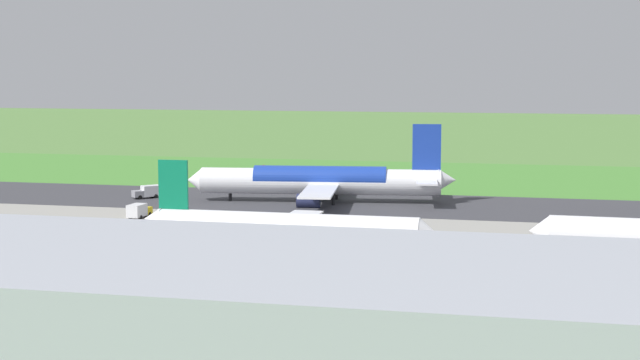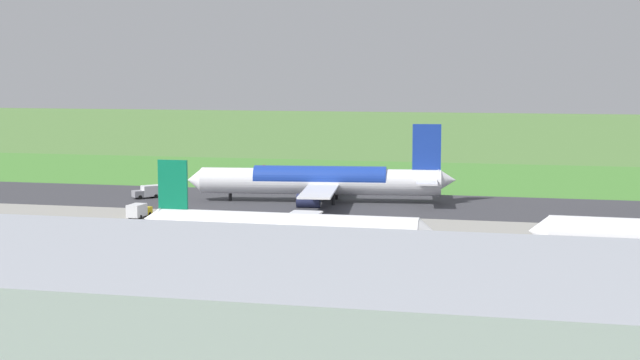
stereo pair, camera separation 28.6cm
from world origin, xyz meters
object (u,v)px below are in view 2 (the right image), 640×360
(airliner_parked_mid, at_px, (283,227))
(traffic_cone_orange, at_px, (254,172))
(airliner_main, at_px, (322,181))
(service_truck_fuel, at_px, (139,211))
(service_truck_baggage, at_px, (148,192))
(no_stopping_sign, at_px, (264,170))

(airliner_parked_mid, height_order, traffic_cone_orange, airliner_parked_mid)
(airliner_main, xyz_separation_m, service_truck_fuel, (27.30, 27.31, -2.95))
(service_truck_baggage, bearing_deg, airliner_main, -176.11)
(airliner_parked_mid, xyz_separation_m, service_truck_baggage, (42.07, -47.76, -2.15))
(airliner_main, distance_m, service_truck_baggage, 36.50)
(service_truck_baggage, distance_m, traffic_cone_orange, 51.28)
(airliner_parked_mid, bearing_deg, service_truck_baggage, -48.62)
(airliner_main, relative_size, no_stopping_sign, 19.06)
(service_truck_fuel, bearing_deg, airliner_main, -134.99)
(airliner_parked_mid, relative_size, service_truck_baggage, 7.77)
(traffic_cone_orange, bearing_deg, service_truck_baggage, 82.01)
(airliner_parked_mid, distance_m, traffic_cone_orange, 104.59)
(service_truck_fuel, height_order, no_stopping_sign, no_stopping_sign)
(airliner_main, distance_m, no_stopping_sign, 48.05)
(service_truck_fuel, bearing_deg, no_stopping_sign, -92.42)
(airliner_main, height_order, no_stopping_sign, airliner_main)
(airliner_main, distance_m, traffic_cone_orange, 56.58)
(no_stopping_sign, xyz_separation_m, traffic_cone_orange, (4.77, -7.00, -1.40))
(airliner_parked_mid, bearing_deg, traffic_cone_orange, -70.47)
(airliner_parked_mid, relative_size, no_stopping_sign, 15.65)
(no_stopping_sign, bearing_deg, service_truck_baggage, 74.80)
(airliner_parked_mid, distance_m, service_truck_baggage, 63.68)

